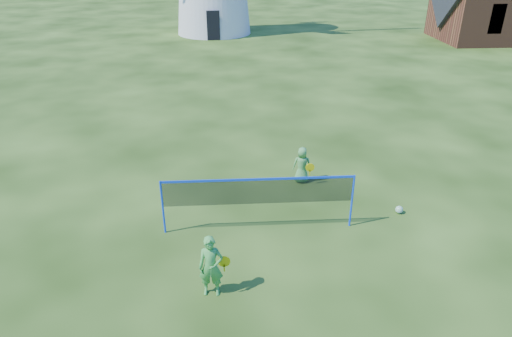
{
  "coord_description": "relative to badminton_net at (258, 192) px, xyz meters",
  "views": [
    {
      "loc": [
        -0.51,
        -10.5,
        7.04
      ],
      "look_at": [
        0.2,
        0.5,
        1.5
      ],
      "focal_mm": 32.17,
      "sensor_mm": 36.0,
      "label": 1
    }
  ],
  "objects": [
    {
      "name": "player_girl",
      "position": [
        -1.19,
        -2.45,
        -0.4
      ],
      "size": [
        0.7,
        0.38,
        1.47
      ],
      "rotation": [
        0.0,
        0.0,
        -0.05
      ],
      "color": "green",
      "rests_on": "ground"
    },
    {
      "name": "badminton_net",
      "position": [
        0.0,
        0.0,
        0.0
      ],
      "size": [
        5.05,
        0.05,
        1.55
      ],
      "color": "blue",
      "rests_on": "ground"
    },
    {
      "name": "ground",
      "position": [
        -0.22,
        0.16,
        -1.14
      ],
      "size": [
        220.0,
        220.0,
        0.0
      ],
      "primitive_type": "plane",
      "color": "black",
      "rests_on": "ground"
    },
    {
      "name": "player_boy",
      "position": [
        1.57,
        2.62,
        -0.55
      ],
      "size": [
        0.67,
        0.45,
        1.19
      ],
      "rotation": [
        0.0,
        0.0,
        3.02
      ],
      "color": "#4C9548",
      "rests_on": "ground"
    },
    {
      "name": "play_ball",
      "position": [
        4.07,
        0.54,
        -1.03
      ],
      "size": [
        0.22,
        0.22,
        0.22
      ],
      "primitive_type": "sphere",
      "color": "green",
      "rests_on": "ground"
    }
  ]
}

